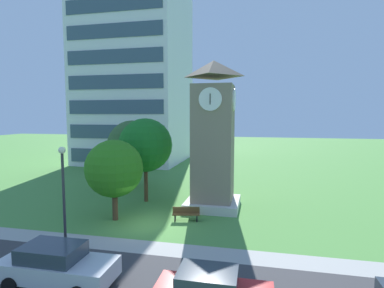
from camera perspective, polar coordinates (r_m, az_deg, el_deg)
ground_plane at (r=20.41m, az=-8.62°, el=-14.61°), size 160.00×160.00×0.00m
kerb_strip at (r=17.68m, az=-12.51°, el=-17.93°), size 120.00×1.60×0.01m
office_building at (r=47.79m, az=-10.41°, el=12.36°), size 14.29×14.39×25.60m
clock_tower at (r=22.71m, az=3.98°, el=0.18°), size 3.92×3.92×10.92m
park_bench at (r=20.72m, az=-1.12°, el=-12.89°), size 1.86×0.83×0.88m
street_lamp at (r=17.18m, az=-22.89°, el=-7.12°), size 0.36×0.36×5.37m
tree_by_building at (r=29.60m, az=-11.08°, el=-0.20°), size 4.67×4.67×6.47m
tree_near_tower at (r=24.62m, az=-8.69°, el=-0.22°), size 4.28×4.28×6.73m
tree_streetside at (r=20.78m, az=-14.33°, el=-4.48°), size 3.80×3.80×5.37m
parked_car_silver at (r=14.55m, az=-23.97°, el=-19.90°), size 4.78×2.09×1.69m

